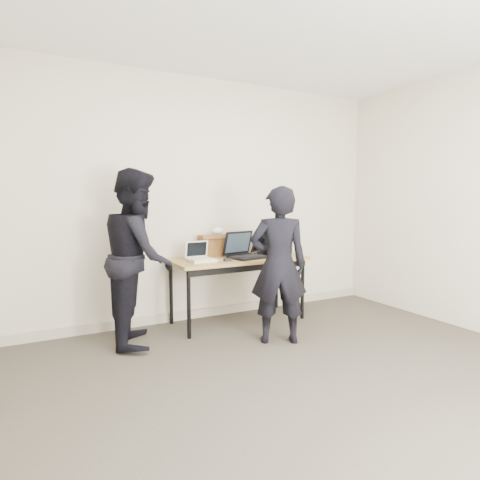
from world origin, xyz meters
TOP-DOWN VIEW (x-y plane):
  - room at (0.00, 0.00)m, footprint 4.60×4.60m
  - desk at (0.24, 1.90)m, footprint 1.51×0.67m
  - laptop_beige at (-0.23, 1.86)m, footprint 0.27×0.26m
  - laptop_center at (0.29, 1.87)m, footprint 0.44×0.43m
  - laptop_right at (0.70, 2.05)m, footprint 0.46×0.46m
  - leather_satchel at (0.06, 2.12)m, footprint 0.36×0.18m
  - tissue at (0.09, 2.13)m, footprint 0.13×0.10m
  - equipment_box at (0.87, 2.09)m, footprint 0.29×0.25m
  - power_brick at (0.02, 1.73)m, footprint 0.08×0.05m
  - cables at (0.22, 1.93)m, footprint 1.15×0.36m
  - person_typist at (0.28, 1.16)m, footprint 0.64×0.55m
  - person_observer at (-0.89, 1.77)m, footprint 0.81×0.94m
  - baseboard at (0.00, 2.23)m, footprint 4.50×0.03m

SIDE VIEW (x-z plane):
  - baseboard at x=0.00m, z-range 0.00..0.10m
  - desk at x=0.24m, z-range 0.30..1.02m
  - cables at x=0.22m, z-range 0.72..0.73m
  - power_brick at x=0.02m, z-range 0.72..0.75m
  - person_typist at x=0.28m, z-range 0.00..1.49m
  - laptop_beige at x=-0.23m, z-range 0.66..0.86m
  - laptop_right at x=0.70m, z-range 0.65..0.90m
  - laptop_center at x=0.29m, z-range 0.64..0.93m
  - equipment_box at x=0.87m, z-range 0.72..0.88m
  - person_observer at x=-0.89m, z-range 0.00..1.65m
  - leather_satchel at x=0.06m, z-range 0.72..0.97m
  - tissue at x=0.09m, z-range 0.97..1.04m
  - room at x=0.00m, z-range -0.05..2.75m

